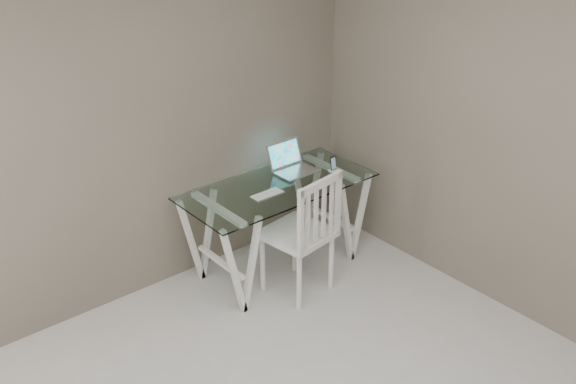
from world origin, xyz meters
name	(u,v)px	position (x,y,z in m)	size (l,w,h in m)	color
room	(344,193)	(-0.06, 0.02, 1.72)	(4.50, 4.52, 2.71)	beige
desk	(278,227)	(1.03, 1.80, 0.38)	(1.50, 0.70, 0.75)	silver
chair	(306,230)	(0.97, 1.41, 0.55)	(0.51, 0.51, 0.99)	white
laptop	(291,164)	(1.29, 1.95, 0.80)	(0.32, 0.29, 0.22)	silver
keyboard	(267,195)	(0.86, 1.73, 0.75)	(0.26, 0.11, 0.01)	silver
mouse	(305,196)	(1.05, 1.51, 0.76)	(0.11, 0.07, 0.04)	silver
phone_dock	(333,167)	(1.53, 1.72, 0.78)	(0.06, 0.06, 0.12)	white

